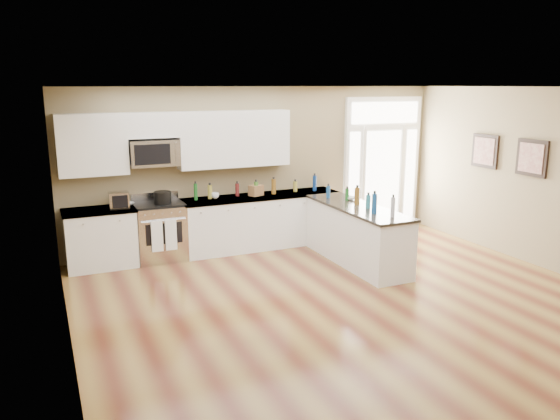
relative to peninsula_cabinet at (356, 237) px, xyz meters
name	(u,v)px	position (x,y,z in m)	size (l,w,h in m)	color
ground	(388,326)	(-0.93, -2.24, -0.43)	(8.00, 8.00, 0.00)	#562718
room_shell	(395,186)	(-0.93, -2.24, 1.27)	(8.00, 8.00, 8.00)	#887856
back_cabinet_left	(101,240)	(-3.80, 1.45, 0.00)	(1.10, 0.66, 0.94)	white
back_cabinet_right	(261,223)	(-1.08, 1.45, 0.00)	(2.85, 0.66, 0.94)	white
peninsula_cabinet	(356,237)	(0.00, 0.00, 0.00)	(0.69, 2.32, 0.94)	white
upper_cabinet_left	(92,145)	(-3.81, 1.59, 1.49)	(1.04, 0.33, 0.95)	white
upper_cabinet_right	(234,139)	(-1.50, 1.59, 1.49)	(1.94, 0.33, 0.95)	white
upper_cabinet_short	(152,125)	(-2.88, 1.59, 1.77)	(0.82, 0.33, 0.40)	white
microwave	(154,153)	(-2.88, 1.56, 1.33)	(0.78, 0.41, 0.42)	silver
entry_door	(382,164)	(1.62, 1.71, 0.87)	(1.70, 0.10, 2.60)	white
wall_art_near	(485,151)	(2.54, -0.04, 1.27)	(0.05, 0.58, 0.58)	black
wall_art_far	(532,158)	(2.54, -1.04, 1.27)	(0.05, 0.58, 0.58)	black
kitchen_range	(160,231)	(-2.86, 1.45, 0.04)	(0.79, 0.70, 1.08)	silver
stockpot	(163,197)	(-2.81, 1.39, 0.62)	(0.28, 0.28, 0.22)	black
toaster_oven	(119,200)	(-3.49, 1.39, 0.63)	(0.30, 0.23, 0.26)	silver
cardboard_box	(256,190)	(-1.17, 1.44, 0.60)	(0.23, 0.17, 0.19)	brown
bowl_left	(128,204)	(-3.33, 1.57, 0.53)	(0.18, 0.18, 0.04)	white
bowl_peninsula	(350,198)	(0.15, 0.46, 0.53)	(0.16, 0.16, 0.05)	white
cup_counter	(215,196)	(-1.89, 1.49, 0.56)	(0.13, 0.13, 0.10)	white
counter_bottles	(305,193)	(-0.57, 0.73, 0.63)	(2.37, 2.45, 0.31)	#19591E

